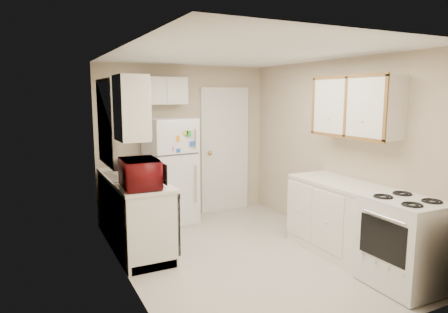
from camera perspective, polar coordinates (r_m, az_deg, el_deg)
name	(u,v)px	position (r m, az deg, el deg)	size (l,w,h in m)	color
floor	(242,255)	(5.04, 2.62, -13.82)	(3.80, 3.80, 0.00)	beige
ceiling	(244,54)	(4.68, 2.84, 14.44)	(3.80, 3.80, 0.00)	white
wall_left	(124,168)	(4.22, -14.10, -1.56)	(3.80, 3.80, 0.00)	#BFAE94
wall_right	(334,151)	(5.53, 15.48, 0.80)	(3.80, 3.80, 0.00)	#BFAE94
wall_back	(185,142)	(6.42, -5.61, 2.15)	(2.80, 2.80, 0.00)	#BFAE94
wall_front	(365,193)	(3.23, 19.55, -4.94)	(2.80, 2.80, 0.00)	#BFAE94
left_counter	(134,212)	(5.31, -12.77, -7.71)	(0.60, 1.80, 0.90)	silver
dishwasher	(171,218)	(4.82, -7.65, -8.77)	(0.03, 0.58, 0.72)	black
sink	(130,178)	(5.35, -13.30, -3.07)	(0.54, 0.74, 0.16)	gray
microwave	(140,174)	(4.60, -11.86, -2.52)	(0.32, 0.58, 0.39)	maroon
soap_bottle	(120,164)	(5.62, -14.59, -1.11)	(0.10, 0.10, 0.21)	silver
window_blinds	(107,122)	(5.20, -16.39, 4.71)	(0.10, 0.98, 1.08)	silver
upper_cabinet_left	(131,108)	(4.40, -13.11, 6.76)	(0.30, 0.45, 0.70)	silver
refrigerator	(170,172)	(6.03, -7.66, -2.16)	(0.66, 0.64, 1.60)	silver
cabinet_over_fridge	(163,91)	(6.11, -8.76, 9.27)	(0.70, 0.30, 0.40)	silver
interior_door	(225,150)	(6.69, 0.13, 0.90)	(0.86, 0.06, 2.08)	silver
right_counter	(359,225)	(4.93, 18.79, -9.27)	(0.60, 2.00, 0.90)	silver
stove	(404,244)	(4.49, 24.29, -11.35)	(0.60, 0.74, 0.90)	silver
upper_cabinet_right	(356,107)	(5.02, 18.32, 6.77)	(0.30, 1.20, 0.70)	silver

